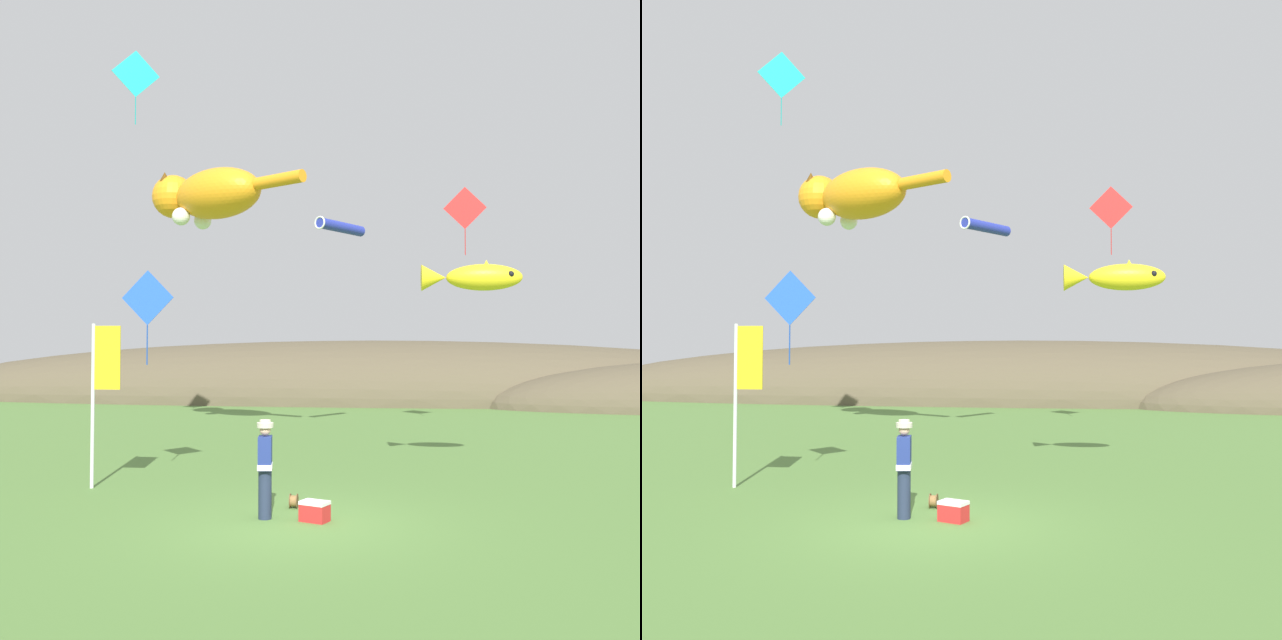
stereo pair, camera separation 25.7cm
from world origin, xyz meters
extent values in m
plane|color=#517A38|center=(0.00, 0.00, 0.00)|extent=(120.00, 120.00, 0.00)
ellipsoid|color=brown|center=(0.00, 29.53, 0.00)|extent=(57.92, 10.92, 6.99)
cylinder|color=#232D47|center=(-0.57, 0.37, 0.44)|extent=(0.24, 0.24, 0.88)
cube|color=navy|center=(-0.57, 0.37, 1.18)|extent=(0.29, 0.43, 0.60)
cube|color=white|center=(-0.57, 0.37, 0.94)|extent=(0.31, 0.45, 0.10)
sphere|color=tan|center=(-0.57, 0.37, 1.59)|extent=(0.20, 0.20, 0.20)
cylinder|color=#B2AD99|center=(-0.57, 0.37, 1.68)|extent=(0.30, 0.30, 0.09)
cylinder|color=#B2AD99|center=(-0.57, 0.37, 1.74)|extent=(0.20, 0.20, 0.07)
cylinder|color=olive|center=(-0.19, 1.28, 0.14)|extent=(0.13, 0.21, 0.21)
cylinder|color=brown|center=(-0.25, 1.28, 0.14)|extent=(0.02, 0.28, 0.28)
cylinder|color=brown|center=(-0.12, 1.28, 0.14)|extent=(0.02, 0.28, 0.28)
cube|color=red|center=(0.34, 0.29, 0.15)|extent=(0.57, 0.48, 0.30)
cube|color=white|center=(0.34, 0.29, 0.33)|extent=(0.58, 0.49, 0.06)
cylinder|color=silver|center=(-4.89, 2.68, 1.81)|extent=(0.08, 0.08, 3.61)
cube|color=yellow|center=(-4.57, 2.68, 2.86)|extent=(0.60, 0.03, 1.40)
ellipsoid|color=orange|center=(-4.25, 10.74, 8.24)|extent=(3.98, 3.35, 1.68)
ellipsoid|color=white|center=(-4.39, 10.82, 7.94)|extent=(2.49, 2.02, 0.92)
sphere|color=orange|center=(-6.14, 11.82, 8.41)|extent=(1.51, 1.51, 1.51)
cone|color=#55330A|center=(-6.34, 11.46, 8.96)|extent=(0.73, 0.73, 0.50)
cone|color=#55330A|center=(-5.93, 12.18, 8.96)|extent=(0.73, 0.73, 0.50)
sphere|color=white|center=(-5.57, 10.91, 7.53)|extent=(0.60, 0.60, 0.60)
sphere|color=white|center=(-5.06, 11.79, 7.53)|extent=(0.60, 0.60, 0.60)
cylinder|color=orange|center=(-1.92, 9.41, 8.33)|extent=(1.80, 1.27, 0.40)
ellipsoid|color=yellow|center=(3.83, 4.78, 4.74)|extent=(1.81, 0.73, 0.63)
cone|color=yellow|center=(2.64, 4.74, 4.74)|extent=(0.60, 0.65, 0.63)
cone|color=yellow|center=(3.88, 4.78, 5.01)|extent=(0.30, 0.30, 0.29)
sphere|color=black|center=(4.41, 4.58, 4.80)|extent=(0.15, 0.15, 0.15)
cylinder|color=#2633A5|center=(-0.16, 11.37, 7.13)|extent=(1.53, 2.10, 0.36)
torus|color=white|center=(-0.77, 10.42, 7.13)|extent=(0.40, 0.29, 0.44)
cube|color=red|center=(4.03, 12.36, 7.88)|extent=(1.46, 0.09, 1.46)
cylinder|color=black|center=(4.03, 12.37, 7.88)|extent=(0.98, 0.07, 0.02)
cube|color=maroon|center=(4.03, 12.36, 6.70)|extent=(0.03, 0.01, 0.90)
cube|color=#19BFBF|center=(-6.65, 9.48, 11.94)|extent=(1.34, 0.75, 1.52)
cylinder|color=black|center=(-6.65, 9.49, 11.94)|extent=(0.90, 0.51, 0.02)
cube|color=#118585|center=(-6.65, 9.48, 10.73)|extent=(0.03, 0.02, 0.90)
cube|color=blue|center=(-3.85, 3.20, 4.22)|extent=(1.25, 0.10, 1.25)
cylinder|color=black|center=(-3.85, 3.22, 4.22)|extent=(0.84, 0.07, 0.02)
cube|color=#1A3E97|center=(-3.85, 3.20, 3.14)|extent=(0.03, 0.01, 0.90)
camera|label=1|loc=(1.93, -12.36, 3.08)|focal=40.00mm
camera|label=2|loc=(2.19, -12.33, 3.08)|focal=40.00mm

